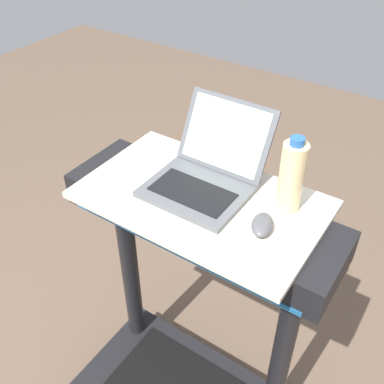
% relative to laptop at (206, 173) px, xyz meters
% --- Properties ---
extents(desk_board, '(0.73, 0.44, 0.02)m').
position_rel_laptop_xyz_m(desk_board, '(0.02, -0.06, -0.06)').
color(desk_board, beige).
rests_on(desk_board, treadmill_base).
extents(laptop, '(0.30, 0.34, 0.23)m').
position_rel_laptop_xyz_m(laptop, '(0.00, 0.00, 0.00)').
color(laptop, '#515459').
rests_on(laptop, desk_board).
extents(computer_mouse, '(0.09, 0.11, 0.03)m').
position_rel_laptop_xyz_m(computer_mouse, '(0.24, -0.08, -0.03)').
color(computer_mouse, '#4C4C51').
rests_on(computer_mouse, desk_board).
extents(water_bottle, '(0.07, 0.07, 0.24)m').
position_rel_laptop_xyz_m(water_bottle, '(0.26, 0.04, 0.06)').
color(water_bottle, beige).
rests_on(water_bottle, desk_board).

